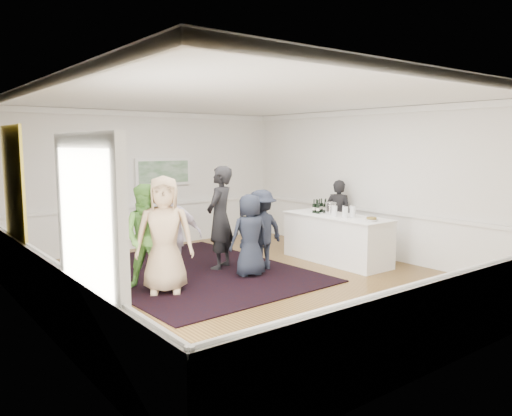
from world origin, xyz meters
TOP-DOWN VIEW (x-y plane):
  - floor at (0.00, 0.00)m, footprint 8.00×8.00m
  - ceiling at (0.00, 0.00)m, footprint 7.00×8.00m
  - wall_left at (-3.50, 0.00)m, footprint 0.02×8.00m
  - wall_right at (3.50, 0.00)m, footprint 0.02×8.00m
  - wall_back at (0.00, 4.00)m, footprint 7.00×0.02m
  - wall_front at (0.00, -4.00)m, footprint 7.00×0.02m
  - wainscoting at (0.00, 0.00)m, footprint 7.00×8.00m
  - mirror at (-3.45, 1.30)m, footprint 0.05×1.25m
  - doorway at (-3.45, -1.90)m, footprint 0.10×1.78m
  - landscape_painting at (0.40, 3.95)m, footprint 1.44×0.06m
  - area_rug at (-0.41, 1.22)m, footprint 3.76×4.82m
  - serving_table at (2.42, 0.18)m, footprint 0.91×2.40m
  - bartender at (3.20, 0.86)m, footprint 0.62×0.71m
  - guest_tan at (-1.43, 0.37)m, footprint 1.13×0.99m
  - guest_green at (-1.57, 0.68)m, footprint 1.10×1.07m
  - guest_lilac at (-1.16, 0.64)m, footprint 1.11×0.87m
  - guest_dark_a at (0.74, 0.57)m, footprint 1.06×0.66m
  - guest_dark_b at (0.18, 1.16)m, footprint 0.88×0.80m
  - guest_navy at (0.30, 0.36)m, footprint 0.83×0.62m
  - wine_bottles at (2.44, 0.71)m, footprint 0.40×0.24m
  - juice_pitchers at (2.36, -0.07)m, footprint 0.38×0.37m
  - ice_bucket at (2.47, 0.42)m, footprint 0.26×0.26m
  - nut_bowl at (2.37, -0.77)m, footprint 0.23×0.23m

SIDE VIEW (x-z plane):
  - floor at x=0.00m, z-range 0.00..0.00m
  - area_rug at x=-0.41m, z-range 0.00..0.02m
  - serving_table at x=2.42m, z-range 0.00..0.98m
  - wainscoting at x=0.00m, z-range 0.00..1.00m
  - guest_navy at x=0.30m, z-range 0.00..1.54m
  - guest_dark_a at x=0.74m, z-range 0.00..1.57m
  - bartender at x=3.20m, z-range 0.00..1.64m
  - guest_lilac at x=-1.16m, z-range 0.00..1.76m
  - guest_green at x=-1.57m, z-range 0.00..1.79m
  - guest_tan at x=-1.43m, z-range 0.00..1.94m
  - guest_dark_b at x=0.18m, z-range 0.00..2.02m
  - nut_bowl at x=2.37m, z-range 0.97..1.05m
  - ice_bucket at x=2.47m, z-range 0.97..1.21m
  - juice_pitchers at x=2.36m, z-range 0.97..1.21m
  - wine_bottles at x=2.44m, z-range 0.97..1.28m
  - doorway at x=-3.45m, z-range 0.14..2.70m
  - wall_left at x=-3.50m, z-range 0.00..3.20m
  - wall_right at x=3.50m, z-range 0.00..3.20m
  - wall_back at x=0.00m, z-range 0.00..3.20m
  - wall_front at x=0.00m, z-range 0.00..3.20m
  - landscape_painting at x=0.40m, z-range 1.45..2.11m
  - mirror at x=-3.45m, z-range 0.88..2.73m
  - ceiling at x=0.00m, z-range 3.19..3.21m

